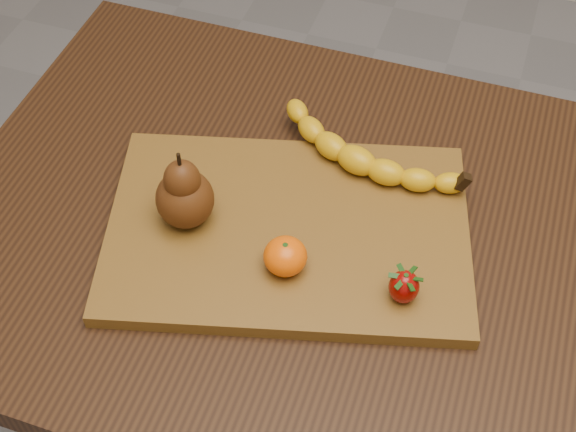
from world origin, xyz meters
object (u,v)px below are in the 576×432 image
(table, at_px, (328,278))
(pear, at_px, (183,188))
(cutting_board, at_px, (288,231))
(mandarin, at_px, (285,256))

(table, xyz_separation_m, pear, (-0.17, -0.05, 0.17))
(cutting_board, distance_m, mandarin, 0.07)
(mandarin, bearing_deg, pear, 166.73)
(cutting_board, height_order, pear, pear)
(pear, distance_m, mandarin, 0.15)
(table, height_order, pear, pear)
(table, bearing_deg, mandarin, -111.68)
(table, xyz_separation_m, mandarin, (-0.03, -0.08, 0.14))
(table, xyz_separation_m, cutting_board, (-0.05, -0.02, 0.11))
(cutting_board, bearing_deg, table, 8.44)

